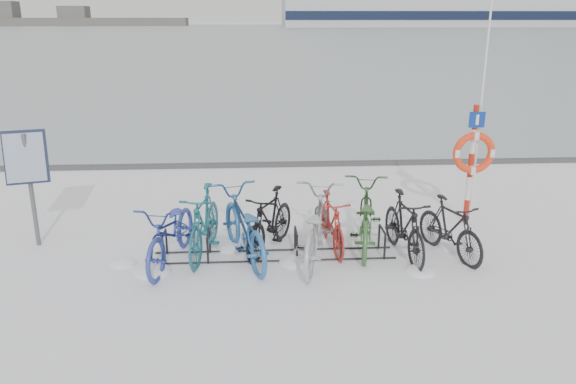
{
  "coord_description": "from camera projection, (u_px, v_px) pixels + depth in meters",
  "views": [
    {
      "loc": [
        -0.29,
        -8.59,
        3.81
      ],
      "look_at": [
        0.26,
        0.6,
        0.93
      ],
      "focal_mm": 35.0,
      "sensor_mm": 36.0,
      "label": 1
    }
  ],
  "objects": [
    {
      "name": "bike_7",
      "position": [
        404.0,
        224.0,
        9.23
      ],
      "size": [
        0.69,
        1.87,
        1.1
      ],
      "primitive_type": "imported",
      "rotation": [
        0.0,
        0.0,
        0.1
      ],
      "color": "black",
      "rests_on": "ground"
    },
    {
      "name": "bike_rack",
      "position": [
        274.0,
        246.0,
        9.28
      ],
      "size": [
        4.0,
        0.48,
        0.46
      ],
      "color": "black",
      "rests_on": "ground"
    },
    {
      "name": "ground",
      "position": [
        274.0,
        256.0,
        9.34
      ],
      "size": [
        900.0,
        900.0,
        0.0
      ],
      "primitive_type": "plane",
      "color": "white",
      "rests_on": "ground"
    },
    {
      "name": "bike_5",
      "position": [
        331.0,
        221.0,
        9.53
      ],
      "size": [
        0.68,
        1.7,
        0.99
      ],
      "primitive_type": "imported",
      "rotation": [
        0.0,
        0.0,
        0.13
      ],
      "color": "red",
      "rests_on": "ground"
    },
    {
      "name": "bike_2",
      "position": [
        243.0,
        224.0,
        9.13
      ],
      "size": [
        1.4,
        2.37,
        1.18
      ],
      "primitive_type": "imported",
      "rotation": [
        0.0,
        0.0,
        3.44
      ],
      "color": "#285F9E",
      "rests_on": "ground"
    },
    {
      "name": "info_board",
      "position": [
        27.0,
        164.0,
        9.35
      ],
      "size": [
        0.72,
        0.43,
        2.03
      ],
      "rotation": [
        0.0,
        0.0,
        0.27
      ],
      "color": "#595B5E",
      "rests_on": "ground"
    },
    {
      "name": "bike_0",
      "position": [
        172.0,
        230.0,
        8.99
      ],
      "size": [
        1.13,
        2.2,
        1.1
      ],
      "primitive_type": "imported",
      "rotation": [
        0.0,
        0.0,
        -0.2
      ],
      "color": "#2B3D94",
      "rests_on": "ground"
    },
    {
      "name": "bike_3",
      "position": [
        270.0,
        219.0,
        9.48
      ],
      "size": [
        1.25,
        1.84,
        1.08
      ],
      "primitive_type": "imported",
      "rotation": [
        0.0,
        0.0,
        -0.46
      ],
      "color": "black",
      "rests_on": "ground"
    },
    {
      "name": "lifebuoy_station",
      "position": [
        474.0,
        153.0,
        10.44
      ],
      "size": [
        0.8,
        0.23,
        4.14
      ],
      "color": "#B21F0E",
      "rests_on": "ground"
    },
    {
      "name": "bike_6",
      "position": [
        365.0,
        214.0,
        9.64
      ],
      "size": [
        1.17,
        2.28,
        1.14
      ],
      "primitive_type": "imported",
      "rotation": [
        0.0,
        0.0,
        2.95
      ],
      "color": "#335F2C",
      "rests_on": "ground"
    },
    {
      "name": "bike_8",
      "position": [
        450.0,
        226.0,
        9.27
      ],
      "size": [
        0.99,
        1.73,
        1.0
      ],
      "primitive_type": "imported",
      "rotation": [
        0.0,
        0.0,
        0.33
      ],
      "color": "black",
      "rests_on": "ground"
    },
    {
      "name": "snow_drifts",
      "position": [
        278.0,
        257.0,
        9.3
      ],
      "size": [
        5.89,
        2.05,
        0.2
      ],
      "color": "white",
      "rests_on": "ground"
    },
    {
      "name": "bike_1",
      "position": [
        204.0,
        221.0,
        9.28
      ],
      "size": [
        0.85,
        2.01,
        1.17
      ],
      "primitive_type": "imported",
      "rotation": [
        0.0,
        0.0,
        -0.16
      ],
      "color": "#1A5D69",
      "rests_on": "ground"
    },
    {
      "name": "ice_sheet",
      "position": [
        254.0,
        31.0,
        157.01
      ],
      "size": [
        400.0,
        298.0,
        0.02
      ],
      "primitive_type": "cube",
      "color": "#A1B0B6",
      "rests_on": "ground"
    },
    {
      "name": "quay_edge",
      "position": [
        266.0,
        165.0,
        14.94
      ],
      "size": [
        400.0,
        0.25,
        0.1
      ],
      "primitive_type": "cube",
      "color": "#3F3F42",
      "rests_on": "ground"
    },
    {
      "name": "bike_4",
      "position": [
        315.0,
        225.0,
        9.06
      ],
      "size": [
        1.29,
        2.39,
        1.19
      ],
      "primitive_type": "imported",
      "rotation": [
        0.0,
        0.0,
        2.91
      ],
      "color": "#A3A6AA",
      "rests_on": "ground"
    }
  ]
}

